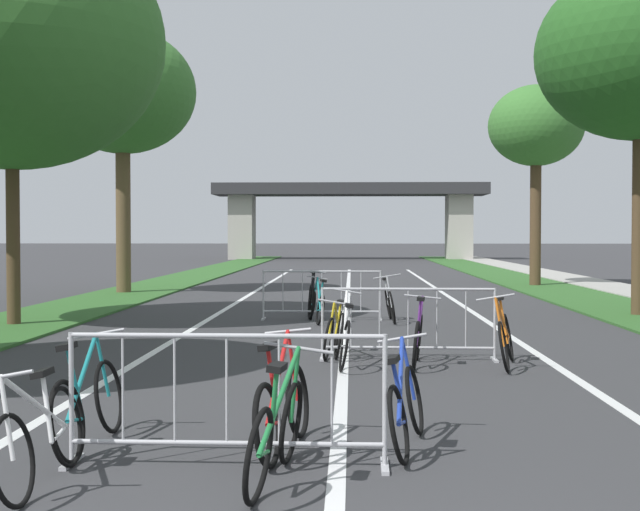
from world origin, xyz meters
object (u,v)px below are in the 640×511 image
object	(u,v)px
bicycle_green_7	(277,432)
bicycle_blue_6	(406,406)
tree_right_oak_mid	(640,53)
bicycle_teal_11	(89,403)
crowd_barrier_third	(322,295)
bicycle_silver_3	(390,304)
tree_left_pine_near	(11,40)
tree_left_oak_near	(123,93)
bicycle_orange_5	(505,338)
bicycle_white_10	(41,436)
crowd_barrier_second	(408,324)
bicycle_yellow_2	(334,332)
tree_right_pine_far	(536,128)
bicycle_white_0	(342,337)
bicycle_red_4	(283,407)
crowd_barrier_nearest	(227,400)
bicycle_purple_9	(418,338)
bicycle_black_8	(311,300)
bicycle_teal_1	(316,305)

from	to	relation	value
bicycle_green_7	bicycle_blue_6	bearing A→B (deg)	53.29
tree_right_oak_mid	bicycle_teal_11	world-z (taller)	tree_right_oak_mid
crowd_barrier_third	bicycle_silver_3	size ratio (longest dim) A/B	1.54
tree_left_pine_near	tree_left_oak_near	xyz separation A→B (m)	(-0.27, 8.96, 0.47)
bicycle_blue_6	bicycle_orange_5	bearing A→B (deg)	80.85
tree_left_pine_near	tree_right_oak_mid	bearing A→B (deg)	10.43
bicycle_white_10	bicycle_teal_11	bearing A→B (deg)	-89.83
crowd_barrier_second	bicycle_yellow_2	size ratio (longest dim) A/B	1.52
tree_right_pine_far	bicycle_white_0	distance (m)	19.53
crowd_barrier_third	bicycle_red_4	distance (m)	10.75
bicycle_yellow_2	bicycle_white_10	distance (m)	6.87
bicycle_silver_3	bicycle_green_7	xyz separation A→B (m)	(-1.34, -11.27, -0.00)
tree_left_pine_near	bicycle_orange_5	world-z (taller)	tree_left_pine_near
tree_left_pine_near	bicycle_teal_11	size ratio (longest dim) A/B	4.74
crowd_barrier_nearest	bicycle_silver_3	bearing A→B (deg)	80.68
bicycle_white_0	bicycle_purple_9	xyz separation A→B (m)	(1.05, 0.07, -0.02)
tree_left_pine_near	crowd_barrier_third	distance (m)	8.05
tree_right_pine_far	bicycle_purple_9	bearing A→B (deg)	-107.19
bicycle_blue_6	bicycle_green_7	world-z (taller)	bicycle_green_7
bicycle_red_4	bicycle_teal_11	bearing A→B (deg)	-172.45
crowd_barrier_third	bicycle_white_0	distance (m)	6.18
crowd_barrier_nearest	bicycle_black_8	bearing A→B (deg)	89.49
tree_left_pine_near	bicycle_black_8	xyz separation A→B (m)	(5.80, 1.91, -5.24)
bicycle_red_4	bicycle_green_7	world-z (taller)	bicycle_red_4
tree_left_oak_near	bicycle_purple_9	world-z (taller)	tree_left_oak_near
bicycle_teal_1	bicycle_silver_3	distance (m)	1.52
bicycle_blue_6	crowd_barrier_nearest	bearing A→B (deg)	-146.98
bicycle_silver_3	tree_right_pine_far	bearing A→B (deg)	-117.24
bicycle_white_0	bicycle_green_7	world-z (taller)	bicycle_white_0
tree_right_pine_far	crowd_barrier_second	distance (m)	18.68
crowd_barrier_nearest	bicycle_purple_9	size ratio (longest dim) A/B	1.55
tree_left_pine_near	bicycle_yellow_2	size ratio (longest dim) A/B	4.85
crowd_barrier_third	bicycle_black_8	size ratio (longest dim) A/B	1.52
crowd_barrier_third	bicycle_white_10	distance (m)	11.87
tree_left_oak_near	crowd_barrier_second	distance (m)	16.23
bicycle_green_7	crowd_barrier_nearest	bearing A→B (deg)	142.90
bicycle_silver_3	bicycle_black_8	xyz separation A→B (m)	(-1.67, 0.83, 0.01)
crowd_barrier_second	bicycle_yellow_2	bearing A→B (deg)	159.31
tree_left_oak_near	bicycle_teal_11	world-z (taller)	tree_left_oak_near
tree_right_oak_mid	bicycle_teal_11	distance (m)	15.42
tree_right_oak_mid	bicycle_yellow_2	bearing A→B (deg)	-136.95
tree_left_oak_near	tree_right_pine_far	size ratio (longest dim) A/B	1.15
tree_right_pine_far	crowd_barrier_third	distance (m)	14.38
bicycle_silver_3	bicycle_purple_9	distance (m)	5.72
crowd_barrier_second	crowd_barrier_third	world-z (taller)	same
tree_left_pine_near	bicycle_yellow_2	world-z (taller)	tree_left_pine_near
bicycle_black_8	bicycle_teal_11	world-z (taller)	bicycle_black_8
crowd_barrier_third	bicycle_green_7	world-z (taller)	crowd_barrier_third
bicycle_orange_5	bicycle_purple_9	bearing A→B (deg)	10.38
crowd_barrier_nearest	crowd_barrier_third	world-z (taller)	same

